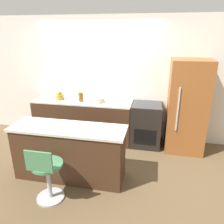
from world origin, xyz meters
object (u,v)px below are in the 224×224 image
object	(u,v)px
stool_chair	(47,174)
oven_range	(146,125)
kettle	(60,96)
mixing_bowl	(100,100)
refrigerator	(187,107)

from	to	relation	value
stool_chair	oven_range	bearing A→B (deg)	57.65
kettle	mixing_bowl	size ratio (longest dim) A/B	0.92
refrigerator	kettle	xyz separation A→B (m)	(-2.63, -0.01, 0.06)
kettle	mixing_bowl	xyz separation A→B (m)	(0.89, 0.00, -0.03)
stool_chair	kettle	xyz separation A→B (m)	(-0.63, 1.92, 0.54)
refrigerator	mixing_bowl	size ratio (longest dim) A/B	8.67
refrigerator	stool_chair	size ratio (longest dim) A/B	2.08
refrigerator	kettle	distance (m)	2.63
stool_chair	mixing_bowl	xyz separation A→B (m)	(0.26, 1.92, 0.52)
refrigerator	oven_range	bearing A→B (deg)	177.71
kettle	mixing_bowl	distance (m)	0.89
stool_chair	kettle	world-z (taller)	kettle
refrigerator	kettle	size ratio (longest dim) A/B	9.42
stool_chair	kettle	size ratio (longest dim) A/B	4.54
oven_range	mixing_bowl	size ratio (longest dim) A/B	4.29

